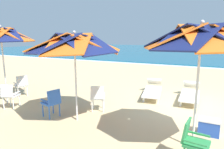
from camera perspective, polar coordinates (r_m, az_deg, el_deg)
The scene contains 14 objects.
ground_plane at distance 7.25m, azimuth 21.84°, elevation -9.39°, with size 80.00×80.00×0.00m, color #D3B784.
sea at distance 35.53m, azimuth 25.67°, elevation 5.90°, with size 80.00×36.00×0.10m, color #19607F.
surf_foam at distance 17.32m, azimuth 24.66°, elevation 1.81°, with size 80.00×0.70×0.01m, color white.
beach_umbrella_0 at distance 4.41m, azimuth 23.97°, elevation 9.34°, with size 2.35×2.35×2.72m.
plastic_chair_0 at distance 4.22m, azimuth 22.01°, elevation -16.87°, with size 0.51×0.48×0.87m.
beach_umbrella_1 at distance 5.60m, azimuth -10.60°, elevation 8.58°, with size 2.64×2.64×2.56m.
plastic_chair_1 at distance 6.52m, azimuth -4.09°, elevation -6.24°, with size 0.59×0.60×0.87m.
plastic_chair_2 at distance 6.30m, azimuth -16.68°, elevation -7.31°, with size 0.56×0.54×0.87m.
beach_umbrella_2 at distance 8.01m, azimuth -29.04°, elevation 9.63°, with size 2.21×2.21×2.79m.
plastic_chair_3 at distance 8.92m, azimuth -24.37°, elevation -2.55°, with size 0.60×0.58×0.87m.
plastic_chair_5 at distance 7.53m, azimuth -27.06°, elevation -5.10°, with size 0.55×0.58×0.87m.
sun_lounger_1 at distance 8.19m, azimuth 21.32°, elevation -5.00°, with size 0.71×2.17×0.62m.
sun_lounger_2 at distance 8.31m, azimuth 11.52°, elevation -4.23°, with size 0.99×2.22×0.62m.
cooler_box at distance 5.66m, azimuth 25.77°, elevation -13.22°, with size 0.50×0.34×0.40m.
Camera 1 is at (0.40, -6.83, 2.40)m, focal length 32.18 mm.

